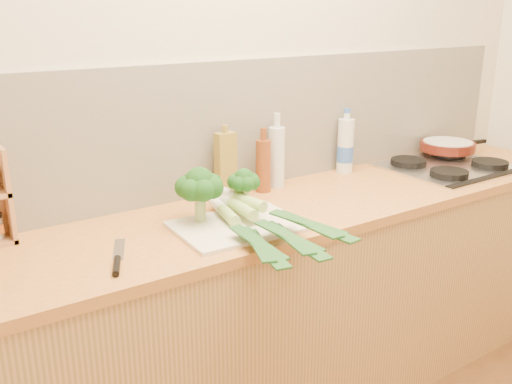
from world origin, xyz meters
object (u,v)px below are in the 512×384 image
Objects in this scene: chopping_board at (238,226)px; chefs_knife at (117,262)px; gas_hob at (449,165)px; skillet at (448,146)px.

chefs_knife is (-0.46, -0.05, 0.00)m from chopping_board.
gas_hob reaches higher than chopping_board.
chefs_knife reaches higher than chopping_board.
chopping_board is 1.08× the size of skillet.
skillet is (1.88, 0.28, 0.05)m from chefs_knife.
chopping_board is at bearing 29.84° from chefs_knife.
chefs_knife is at bearing -171.42° from chopping_board.
chefs_knife is (-1.72, -0.14, -0.01)m from gas_hob.
skillet reaches higher than gas_hob.
gas_hob is at bearing 28.22° from chefs_knife.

